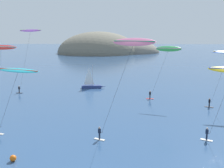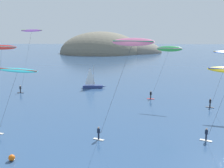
% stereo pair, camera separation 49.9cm
% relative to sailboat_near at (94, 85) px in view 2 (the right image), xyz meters
% --- Properties ---
extents(headland_island, '(66.62, 51.18, 27.72)m').
position_rel_sailboat_near_xyz_m(headland_island, '(-3.53, 117.64, -0.64)').
color(headland_island, '#6B6656').
rests_on(headland_island, ground).
extents(sailboat_near, '(5.96, 1.99, 5.70)m').
position_rel_sailboat_near_xyz_m(sailboat_near, '(0.00, 0.00, 0.00)').
color(sailboat_near, navy).
rests_on(sailboat_near, ground).
extents(kitesurfer_green, '(6.63, 2.85, 10.91)m').
position_rel_sailboat_near_xyz_m(kitesurfer_green, '(15.98, -11.78, 8.95)').
color(kitesurfer_green, red).
rests_on(kitesurfer_green, ground).
extents(kitesurfer_purple, '(7.37, 3.36, 14.17)m').
position_rel_sailboat_near_xyz_m(kitesurfer_purple, '(-12.49, -7.67, 12.08)').
color(kitesurfer_purple, '#2D2D33').
rests_on(kitesurfer_purple, ground).
extents(kitesurfer_pink, '(7.50, 4.47, 12.95)m').
position_rel_sailboat_near_xyz_m(kitesurfer_pink, '(8.23, -35.29, 10.88)').
color(kitesurfer_pink, silver).
rests_on(kitesurfer_pink, ground).
extents(kitesurfer_red, '(5.59, 2.40, 11.62)m').
position_rel_sailboat_near_xyz_m(kitesurfer_red, '(-11.58, -24.38, 9.60)').
color(kitesurfer_red, red).
rests_on(kitesurfer_red, ground).
extents(kitesurfer_cyan, '(7.74, 3.74, 9.16)m').
position_rel_sailboat_near_xyz_m(kitesurfer_cyan, '(-5.82, -33.26, 7.59)').
color(kitesurfer_cyan, silver).
rests_on(kitesurfer_cyan, ground).
extents(marker_buoy, '(0.70, 0.70, 0.70)m').
position_rel_sailboat_near_xyz_m(marker_buoy, '(-4.24, -39.72, -0.29)').
color(marker_buoy, orange).
rests_on(marker_buoy, ground).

